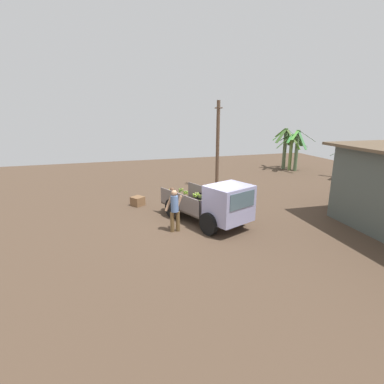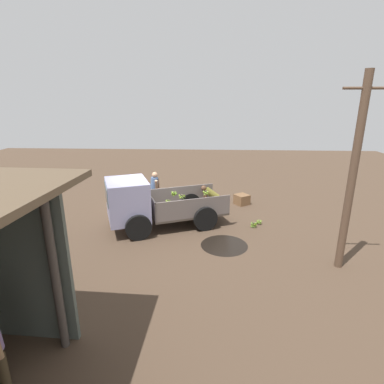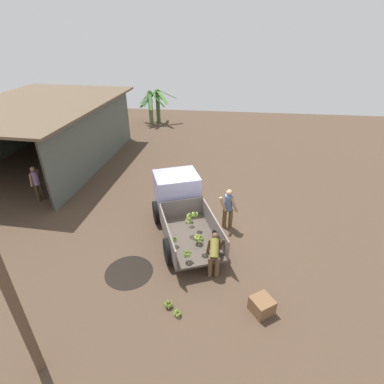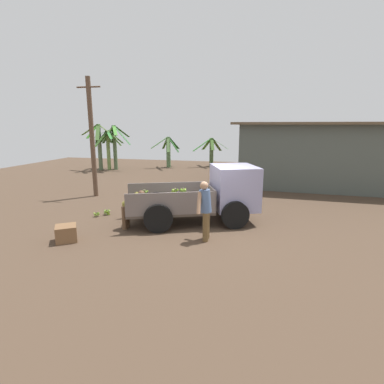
{
  "view_description": "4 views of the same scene",
  "coord_description": "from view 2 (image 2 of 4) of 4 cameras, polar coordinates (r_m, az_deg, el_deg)",
  "views": [
    {
      "loc": [
        11.33,
        -3.79,
        4.83
      ],
      "look_at": [
        0.01,
        -0.32,
        1.55
      ],
      "focal_mm": 28.0,
      "sensor_mm": 36.0,
      "label": 1
    },
    {
      "loc": [
        -2.03,
        11.04,
        4.63
      ],
      "look_at": [
        -1.52,
        0.99,
        1.52
      ],
      "focal_mm": 28.0,
      "sensor_mm": 36.0,
      "label": 2
    },
    {
      "loc": [
        -9.52,
        -0.89,
        7.1
      ],
      "look_at": [
        0.41,
        0.32,
        1.41
      ],
      "focal_mm": 28.0,
      "sensor_mm": 36.0,
      "label": 3
    },
    {
      "loc": [
        1.77,
        -9.19,
        3.27
      ],
      "look_at": [
        -0.33,
        -0.5,
        1.27
      ],
      "focal_mm": 28.0,
      "sensor_mm": 36.0,
      "label": 4
    }
  ],
  "objects": [
    {
      "name": "person_worker_loading",
      "position": [
        12.38,
        3.84,
        -1.1
      ],
      "size": [
        0.76,
        0.61,
        1.28
      ],
      "rotation": [
        0.0,
        0.0,
        0.01
      ],
      "color": "brown",
      "rests_on": "ground"
    },
    {
      "name": "banana_bunch_on_ground_0",
      "position": [
        11.95,
        12.65,
        -5.55
      ],
      "size": [
        0.23,
        0.23,
        0.18
      ],
      "color": "brown",
      "rests_on": "ground"
    },
    {
      "name": "person_foreground_visitor",
      "position": [
        12.89,
        -7.15,
        0.47
      ],
      "size": [
        0.39,
        0.75,
        1.73
      ],
      "rotation": [
        0.0,
        0.0,
        3.18
      ],
      "color": "brown",
      "rests_on": "ground"
    },
    {
      "name": "ground",
      "position": [
        12.14,
        -6.95,
        -5.39
      ],
      "size": [
        36.0,
        36.0,
        0.0
      ],
      "primitive_type": "plane",
      "color": "#4C392B"
    },
    {
      "name": "utility_pole",
      "position": [
        8.99,
        28.27,
        2.87
      ],
      "size": [
        1.14,
        0.21,
        5.35
      ],
      "color": "brown",
      "rests_on": "ground"
    },
    {
      "name": "banana_bunch_on_ground_1",
      "position": [
        11.63,
        11.62,
        -6.05
      ],
      "size": [
        0.25,
        0.26,
        0.22
      ],
      "color": "brown",
      "rests_on": "ground"
    },
    {
      "name": "cargo_truck",
      "position": [
        11.12,
        -9.56,
        -2.12
      ],
      "size": [
        4.68,
        3.21,
        1.92
      ],
      "rotation": [
        0.0,
        0.0,
        0.38
      ],
      "color": "#473D34",
      "rests_on": "ground"
    },
    {
      "name": "wooden_crate_0",
      "position": [
        13.99,
        9.46,
        -1.41
      ],
      "size": [
        0.78,
        0.78,
        0.46
      ],
      "primitive_type": "cube",
      "rotation": [
        0.0,
        0.0,
        3.75
      ],
      "color": "brown",
      "rests_on": "ground"
    },
    {
      "name": "mud_patch_0",
      "position": [
        10.16,
        6.16,
        -10.04
      ],
      "size": [
        1.56,
        1.56,
        0.01
      ],
      "primitive_type": "cylinder",
      "color": "black",
      "rests_on": "ground"
    }
  ]
}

